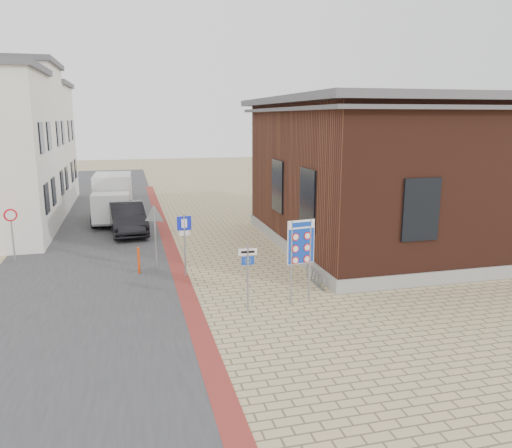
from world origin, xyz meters
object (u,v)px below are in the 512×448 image
sedan (127,218)px  border_sign (301,244)px  bollard (139,261)px  box_truck (113,198)px  essen_sign (248,268)px  parking_sign (185,235)px

sedan → border_sign: size_ratio=1.73×
border_sign → bollard: 6.86m
box_truck → border_sign: 16.23m
essen_sign → parking_sign: size_ratio=0.89×
sedan → box_truck: box_truck is taller
parking_sign → bollard: (-1.70, 0.76, -1.10)m
box_truck → essen_sign: 15.82m
box_truck → border_sign: size_ratio=1.87×
border_sign → parking_sign: size_ratio=1.15×
sedan → bollard: sedan is taller
border_sign → essen_sign: border_sign is taller
border_sign → bollard: size_ratio=2.63×
border_sign → bollard: bearing=129.0°
sedan → border_sign: border_sign is taller
border_sign → parking_sign: (-3.27, 3.74, -0.36)m
box_truck → bollard: box_truck is taller
sedan → parking_sign: size_ratio=2.00×
border_sign → parking_sign: 4.98m
essen_sign → bollard: size_ratio=2.03×
box_truck → sedan: bearing=-75.1°
box_truck → border_sign: bearing=-66.1°
box_truck → bollard: size_ratio=4.91×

